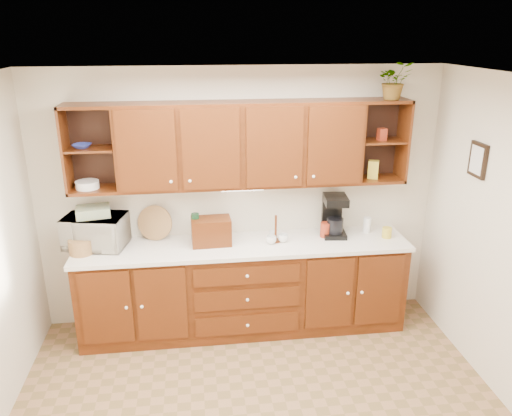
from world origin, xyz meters
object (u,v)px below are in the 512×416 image
object	(u,v)px
microwave	(95,231)
potted_plant	(394,81)
coffee_maker	(334,216)
bread_box	(211,231)

from	to	relation	value
microwave	potted_plant	xyz separation A→B (m)	(2.83, -0.03, 1.37)
microwave	coffee_maker	bearing A→B (deg)	12.04
bread_box	potted_plant	distance (m)	2.22
bread_box	potted_plant	size ratio (longest dim) A/B	1.09
bread_box	coffee_maker	xyz separation A→B (m)	(1.24, 0.09, 0.07)
microwave	coffee_maker	world-z (taller)	coffee_maker
coffee_maker	potted_plant	world-z (taller)	potted_plant
microwave	coffee_maker	size ratio (longest dim) A/B	1.35
microwave	bread_box	distance (m)	1.10
coffee_maker	potted_plant	xyz separation A→B (m)	(0.49, -0.03, 1.32)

